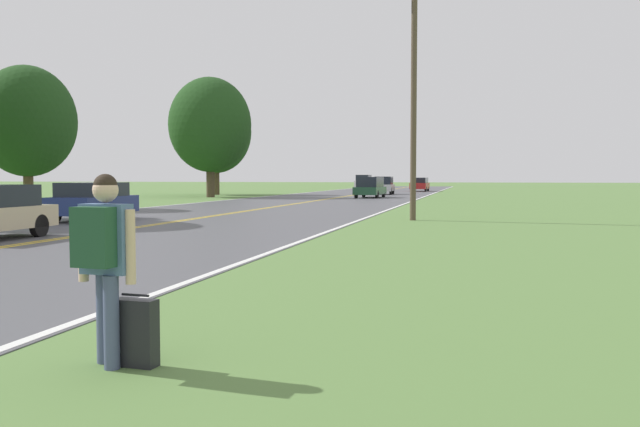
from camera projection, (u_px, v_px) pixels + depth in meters
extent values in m
cylinder|color=#475175|center=(104.00, 317.00, 6.46)|extent=(0.14, 0.14, 0.87)
cylinder|color=#475175|center=(111.00, 322.00, 6.25)|extent=(0.14, 0.14, 0.87)
cube|color=#4C6B93|center=(106.00, 239.00, 6.31)|extent=(0.49, 0.24, 0.65)
sphere|color=beige|center=(105.00, 190.00, 6.29)|extent=(0.24, 0.24, 0.24)
sphere|color=#2D2319|center=(105.00, 185.00, 6.28)|extent=(0.22, 0.22, 0.22)
cylinder|color=beige|center=(83.00, 245.00, 6.40)|extent=(0.09, 0.09, 0.69)
cylinder|color=beige|center=(130.00, 247.00, 6.23)|extent=(0.09, 0.09, 0.69)
cube|color=#1E472D|center=(93.00, 237.00, 6.13)|extent=(0.39, 0.22, 0.55)
cube|color=black|center=(136.00, 333.00, 6.35)|extent=(0.43, 0.21, 0.63)
cylinder|color=black|center=(135.00, 295.00, 6.33)|extent=(0.29, 0.05, 0.02)
cylinder|color=brown|center=(414.00, 101.00, 27.21)|extent=(0.24, 0.24, 9.61)
cylinder|color=brown|center=(28.00, 186.00, 36.98)|extent=(0.53, 0.53, 2.55)
ellipsoid|color=#1E4219|center=(27.00, 121.00, 36.78)|extent=(5.25, 5.25, 6.04)
cylinder|color=brown|center=(216.00, 179.00, 65.55)|extent=(0.69, 0.69, 3.13)
ellipsoid|color=#234C1E|center=(215.00, 132.00, 65.31)|extent=(6.91, 6.91, 7.95)
cylinder|color=#473828|center=(210.00, 179.00, 57.81)|extent=(0.70, 0.70, 3.19)
ellipsoid|color=#1E4219|center=(210.00, 125.00, 57.56)|extent=(7.01, 7.01, 8.07)
cylinder|color=black|center=(39.00, 226.00, 19.87)|extent=(0.20, 0.67, 0.67)
cylinder|color=black|center=(91.00, 211.00, 28.69)|extent=(0.23, 0.66, 0.65)
cylinder|color=black|center=(128.00, 211.00, 28.37)|extent=(0.23, 0.66, 0.65)
cylinder|color=black|center=(55.00, 214.00, 26.11)|extent=(0.23, 0.66, 0.65)
cylinder|color=black|center=(96.00, 215.00, 25.79)|extent=(0.23, 0.66, 0.65)
cube|color=navy|center=(93.00, 205.00, 27.22)|extent=(2.12, 4.33, 0.69)
cube|color=#1E232D|center=(93.00, 189.00, 27.19)|extent=(1.83, 3.05, 0.55)
cylinder|color=black|center=(377.00, 195.00, 54.61)|extent=(0.23, 0.64, 0.63)
cylinder|color=black|center=(356.00, 194.00, 55.08)|extent=(0.23, 0.64, 0.63)
cylinder|color=black|center=(384.00, 194.00, 57.38)|extent=(0.23, 0.64, 0.63)
cylinder|color=black|center=(364.00, 193.00, 57.86)|extent=(0.23, 0.64, 0.63)
cube|color=#1E472D|center=(370.00, 191.00, 56.22)|extent=(2.13, 4.74, 0.62)
cube|color=#1E232D|center=(370.00, 182.00, 56.18)|extent=(1.84, 3.33, 0.83)
cylinder|color=black|center=(391.00, 191.00, 65.03)|extent=(0.23, 0.78, 0.77)
cylinder|color=black|center=(375.00, 191.00, 65.33)|extent=(0.23, 0.78, 0.77)
cylinder|color=black|center=(393.00, 190.00, 67.42)|extent=(0.23, 0.78, 0.77)
cylinder|color=black|center=(378.00, 190.00, 67.73)|extent=(0.23, 0.78, 0.77)
cube|color=silver|center=(384.00, 188.00, 66.36)|extent=(1.88, 4.01, 0.64)
cube|color=#1E232D|center=(384.00, 180.00, 66.32)|extent=(1.63, 2.82, 0.77)
cylinder|color=black|center=(426.00, 189.00, 78.55)|extent=(0.21, 0.67, 0.67)
cylinder|color=black|center=(411.00, 189.00, 78.97)|extent=(0.21, 0.67, 0.67)
cylinder|color=black|center=(428.00, 188.00, 81.44)|extent=(0.21, 0.67, 0.67)
cylinder|color=black|center=(414.00, 188.00, 81.86)|extent=(0.21, 0.67, 0.67)
cube|color=#A81E1E|center=(420.00, 186.00, 80.19)|extent=(1.98, 4.86, 0.71)
cube|color=#1E232D|center=(420.00, 180.00, 80.15)|extent=(1.72, 3.41, 0.62)
cylinder|color=black|center=(359.00, 187.00, 92.74)|extent=(0.21, 0.73, 0.73)
cylinder|color=black|center=(371.00, 187.00, 92.36)|extent=(0.21, 0.73, 0.73)
cylinder|color=black|center=(356.00, 187.00, 90.15)|extent=(0.21, 0.73, 0.73)
cylinder|color=black|center=(369.00, 187.00, 89.77)|extent=(0.21, 0.73, 0.73)
cube|color=white|center=(364.00, 184.00, 91.24)|extent=(1.99, 4.31, 0.83)
cube|color=#1E232D|center=(364.00, 178.00, 91.19)|extent=(1.74, 3.02, 0.82)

